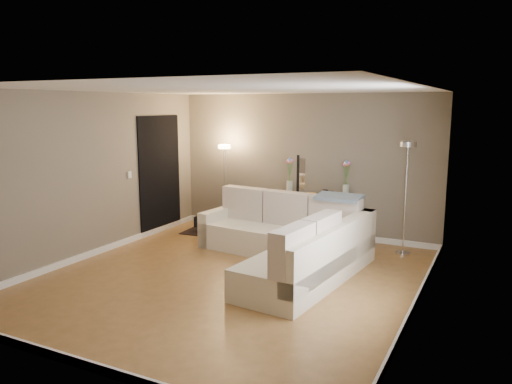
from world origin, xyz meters
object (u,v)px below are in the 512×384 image
at_px(sectional_sofa, 290,241).
at_px(console_table, 312,214).
at_px(floor_lamp_unlit, 407,175).
at_px(floor_lamp_lit, 225,170).

distance_m(sectional_sofa, console_table, 1.69).
bearing_deg(console_table, floor_lamp_unlit, -12.50).
bearing_deg(floor_lamp_lit, sectional_sofa, -36.17).
relative_size(sectional_sofa, floor_lamp_lit, 1.78).
relative_size(sectional_sofa, floor_lamp_unlit, 1.60).
height_order(console_table, floor_lamp_unlit, floor_lamp_unlit).
height_order(floor_lamp_lit, floor_lamp_unlit, floor_lamp_unlit).
height_order(sectional_sofa, floor_lamp_unlit, floor_lamp_unlit).
distance_m(floor_lamp_lit, floor_lamp_unlit, 3.44).
relative_size(console_table, floor_lamp_lit, 0.77).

